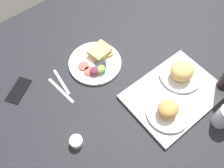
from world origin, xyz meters
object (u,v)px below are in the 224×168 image
(plate_with_salad, at_px, (96,62))
(drinking_glass, at_px, (224,117))
(bread_plate_far, at_px, (168,111))
(knife, at_px, (61,90))
(serving_tray, at_px, (174,94))
(fork, at_px, (61,82))
(bread_plate_near, at_px, (182,72))
(cell_phone, at_px, (19,90))
(espresso_cup, at_px, (76,142))

(plate_with_salad, xyz_separation_m, drinking_glass, (-0.23, 0.62, 0.04))
(bread_plate_far, xyz_separation_m, knife, (0.30, -0.42, -0.04))
(serving_tray, bearing_deg, fork, -47.71)
(bread_plate_near, bearing_deg, bread_plate_far, 25.82)
(bread_plate_far, relative_size, fork, 1.18)
(drinking_glass, height_order, fork, drinking_glass)
(drinking_glass, bearing_deg, cell_phone, -49.76)
(plate_with_salad, xyz_separation_m, cell_phone, (0.40, -0.12, -0.01))
(espresso_cup, bearing_deg, fork, -111.73)
(cell_phone, bearing_deg, espresso_cup, 68.07)
(espresso_cup, bearing_deg, knife, -109.07)
(cell_phone, bearing_deg, serving_tray, 106.52)
(espresso_cup, bearing_deg, bread_plate_near, 174.05)
(cell_phone, bearing_deg, bread_plate_near, 113.53)
(plate_with_salad, bearing_deg, knife, 3.83)
(serving_tray, bearing_deg, knife, -42.63)
(plate_with_salad, bearing_deg, espresso_cup, 40.60)
(bread_plate_far, distance_m, drinking_glass, 0.24)
(knife, bearing_deg, cell_phone, -135.50)
(fork, relative_size, knife, 0.89)
(bread_plate_near, bearing_deg, fork, -37.91)
(serving_tray, distance_m, drinking_glass, 0.24)
(bread_plate_far, relative_size, plate_with_salad, 0.72)
(fork, distance_m, knife, 0.05)
(bread_plate_near, xyz_separation_m, drinking_glass, (0.04, 0.27, 0.00))
(drinking_glass, xyz_separation_m, espresso_cup, (0.56, -0.34, -0.04))
(serving_tray, xyz_separation_m, fork, (0.38, -0.42, -0.01))
(bread_plate_far, xyz_separation_m, drinking_glass, (-0.16, 0.18, 0.01))
(plate_with_salad, distance_m, drinking_glass, 0.66)
(bread_plate_near, relative_size, knife, 1.12)
(serving_tray, distance_m, bread_plate_far, 0.12)
(bread_plate_far, relative_size, cell_phone, 1.39)
(bread_plate_far, xyz_separation_m, espresso_cup, (0.40, -0.16, -0.03))
(bread_plate_far, bearing_deg, cell_phone, -50.27)
(knife, distance_m, cell_phone, 0.21)
(serving_tray, bearing_deg, cell_phone, -41.93)
(bread_plate_near, height_order, knife, bread_plate_near)
(serving_tray, bearing_deg, espresso_cup, -12.39)
(plate_with_salad, height_order, espresso_cup, plate_with_salad)
(bread_plate_far, bearing_deg, bread_plate_near, -154.18)
(drinking_glass, xyz_separation_m, fork, (0.43, -0.64, -0.06))
(drinking_glass, bearing_deg, knife, -52.41)
(bread_plate_near, relative_size, espresso_cup, 3.79)
(bread_plate_near, xyz_separation_m, bread_plate_far, (0.20, 0.10, -0.01))
(serving_tray, distance_m, knife, 0.55)
(bread_plate_near, xyz_separation_m, plate_with_salad, (0.27, -0.34, -0.04))
(serving_tray, height_order, fork, serving_tray)
(bread_plate_far, height_order, knife, bread_plate_far)
(bread_plate_near, bearing_deg, cell_phone, -34.92)
(bread_plate_far, relative_size, drinking_glass, 1.72)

